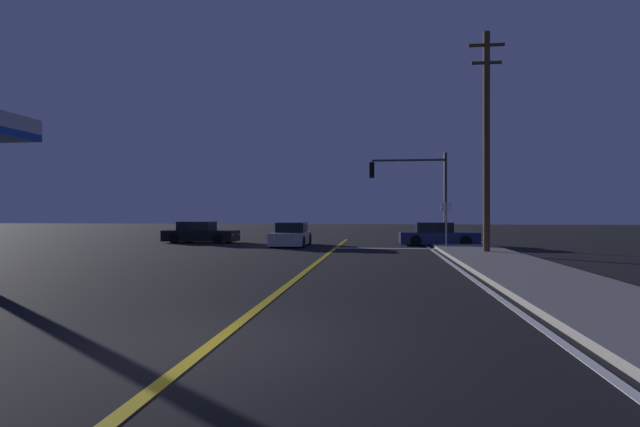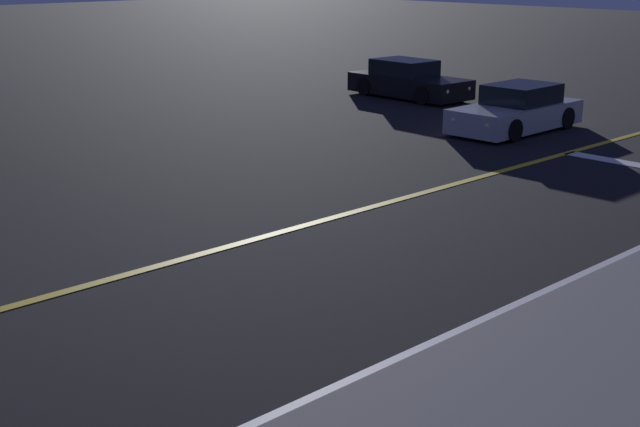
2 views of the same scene
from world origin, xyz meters
TOP-DOWN VIEW (x-y plane):
  - lane_line_center at (0.00, 10.87)m, footprint 0.20×36.94m
  - lane_line_edge_right at (4.99, 10.87)m, footprint 0.16×36.94m
  - car_far_approaching_silver at (-2.69, 21.79)m, footprint 1.98×4.49m
  - car_following_oncoming_black at (-9.01, 24.28)m, footprint 4.68×2.05m

SIDE VIEW (x-z plane):
  - lane_line_center at x=0.00m, z-range 0.00..0.01m
  - lane_line_edge_right at x=4.99m, z-range 0.00..0.01m
  - car_far_approaching_silver at x=-2.69m, z-range -0.09..1.25m
  - car_following_oncoming_black at x=-9.01m, z-range -0.09..1.25m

